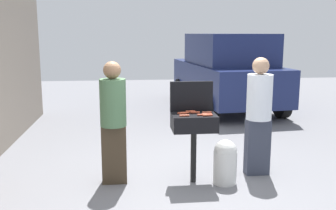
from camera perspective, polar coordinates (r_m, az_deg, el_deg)
The scene contains 16 objects.
ground_plane at distance 5.42m, azimuth 1.95°, elevation -11.56°, with size 24.00×24.00×0.00m, color slate.
bbq_grill at distance 5.26m, azimuth 3.83°, elevation -2.93°, with size 0.60×0.44×0.96m.
grill_lid_open at distance 5.41m, azimuth 3.47°, elevation 1.28°, with size 0.60×0.05×0.42m, color black.
hot_dog_0 at distance 5.12m, azimuth 5.87°, elevation -1.52°, with size 0.03×0.03×0.13m, color #AD4228.
hot_dog_1 at distance 5.09m, azimuth 2.42°, elevation -1.56°, with size 0.03×0.03×0.13m, color #C6593D.
hot_dog_2 at distance 5.30m, azimuth 5.74°, elevation -1.10°, with size 0.03×0.03×0.13m, color #C6593D.
hot_dog_3 at distance 5.26m, azimuth 2.46°, elevation -1.15°, with size 0.03×0.03×0.13m, color #AD4228.
hot_dog_4 at distance 5.36m, azimuth 3.32°, elevation -0.94°, with size 0.03×0.03×0.13m, color #AD4228.
hot_dog_5 at distance 5.19m, azimuth 5.76°, elevation -1.36°, with size 0.03×0.03×0.13m, color #AD4228.
hot_dog_6 at distance 5.30m, azimuth 4.02°, elevation -1.09°, with size 0.03×0.03×0.13m, color #AD4228.
hot_dog_7 at distance 5.23m, azimuth 2.13°, elevation -1.22°, with size 0.03×0.03×0.13m, color #AD4228.
hot_dog_8 at distance 5.15m, azimuth 5.05°, elevation -1.45°, with size 0.03×0.03×0.13m, color #B74C33.
propane_tank at distance 5.39m, azimuth 8.42°, elevation -8.14°, with size 0.32×0.32×0.62m.
person_left at distance 5.26m, azimuth -8.07°, elevation -1.95°, with size 0.35×0.35×1.68m.
person_right at distance 5.68m, azimuth 13.24°, elevation -1.02°, with size 0.36×0.36×1.71m.
parked_minivan at distance 10.65m, azimuth 8.62°, elevation 5.00°, with size 2.38×4.56×2.02m.
Camera 1 is at (-0.73, -4.96, 2.04)m, focal length 41.33 mm.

